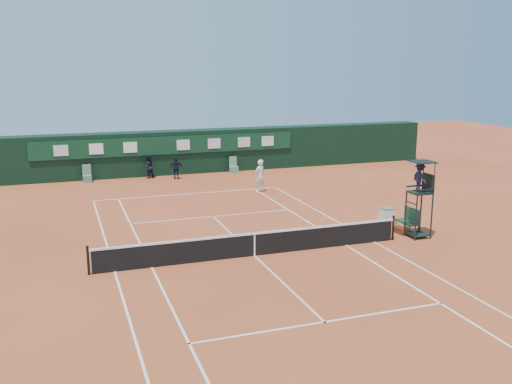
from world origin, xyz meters
The scene contains 14 objects.
ground centered at (0.00, 0.00, 0.00)m, with size 90.00×90.00×0.00m, color #BE542D.
court_lines centered at (0.00, 0.00, 0.01)m, with size 11.05×23.85×0.01m.
tennis_net centered at (0.00, 0.00, 0.51)m, with size 12.90×0.10×1.10m.
back_wall centered at (0.00, 18.74, 1.51)m, with size 40.00×1.65×3.00m.
linesman_chair_left centered at (-5.50, 17.48, 0.32)m, with size 0.55×0.50×1.15m.
linesman_chair_right centered at (4.50, 17.48, 0.32)m, with size 0.55×0.50×1.15m.
umpire_chair centered at (7.66, 0.01, 2.46)m, with size 0.96×0.95×3.42m.
player_bench centered at (7.84, 0.90, 0.60)m, with size 0.56×1.20×1.10m.
tennis_bag centered at (7.29, 0.76, 0.14)m, with size 0.33×0.75×0.28m, color black.
cooler centered at (7.88, 2.88, 0.33)m, with size 0.57×0.57×0.65m.
tennis_ball centered at (-0.91, 9.10, 0.03)m, with size 0.06×0.06×0.06m, color #C0D732.
player centered at (4.16, 11.02, 0.99)m, with size 0.72×0.47×1.97m, color white.
ball_kid_left centered at (-1.50, 17.53, 0.79)m, with size 0.77×0.60×1.58m, color black.
ball_kid_right centered at (0.22, 16.61, 0.75)m, with size 0.88×0.37×1.50m, color black.
Camera 1 is at (-7.12, -20.57, 7.51)m, focal length 40.00 mm.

